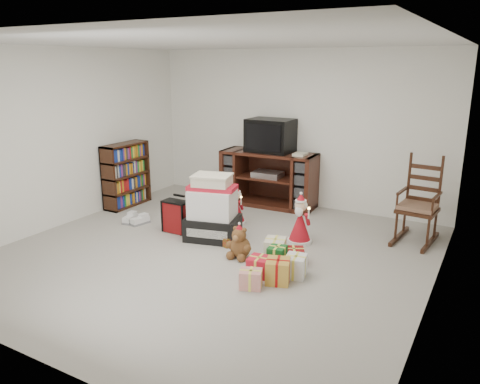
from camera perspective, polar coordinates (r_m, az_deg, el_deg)
name	(u,v)px	position (r m, az deg, el deg)	size (l,w,h in m)	color
room	(212,154)	(5.48, -3.49, 4.61)	(5.01, 5.01, 2.51)	#A49F96
tv_stand	(268,179)	(7.67, 3.49, 1.63)	(1.58, 0.62, 0.89)	#401F12
bookshelf	(126,176)	(7.84, -13.68, 1.91)	(0.28, 0.85, 1.03)	#3D1D10
rocking_chair	(418,211)	(6.56, 20.87, -2.17)	(0.55, 0.83, 1.18)	#3D1D10
gift_pile	(213,212)	(6.19, -3.35, -2.43)	(0.79, 0.65, 0.86)	black
red_suitcase	(176,216)	(6.52, -7.79, -2.97)	(0.35, 0.19, 0.53)	maroon
stocking	(220,218)	(6.10, -2.40, -3.21)	(0.30, 0.13, 0.65)	#0D650B
teddy_bear	(240,244)	(5.66, -0.01, -6.38)	(0.26, 0.23, 0.39)	brown
santa_figurine	(300,224)	(6.15, 7.33, -3.86)	(0.33, 0.31, 0.67)	#AC121E
mrs_claus_figurine	(236,209)	(6.84, -0.43, -2.07)	(0.27, 0.26, 0.56)	#AC121E
sneaker_pair	(135,220)	(7.05, -12.66, -3.33)	(0.37, 0.31, 0.10)	white
gift_cluster	(277,263)	(5.30, 4.58, -8.66)	(0.68, 0.99, 0.23)	red
crt_television	(270,135)	(7.57, 3.72, 6.89)	(0.72, 0.53, 0.53)	black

